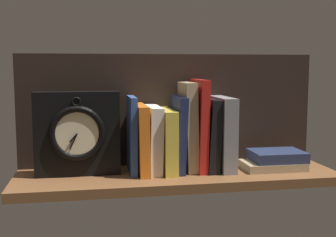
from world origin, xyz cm
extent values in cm
cube|color=brown|center=(0.00, 0.00, -1.25)|extent=(87.13, 24.80, 2.50)
cube|color=black|center=(0.00, 11.80, 16.18)|extent=(87.13, 1.20, 32.35)
cube|color=#2D4C8E|center=(-12.16, 2.74, 10.39)|extent=(1.87, 13.24, 20.78)
cube|color=orange|center=(-9.65, 2.74, 9.25)|extent=(3.00, 16.64, 18.53)
cube|color=silver|center=(-6.31, 2.74, 9.01)|extent=(3.85, 14.58, 18.11)
cube|color=gold|center=(-2.61, 2.74, 8.56)|extent=(3.51, 16.91, 17.14)
cube|color=#192147|center=(0.53, 2.74, 10.32)|extent=(3.06, 14.25, 20.71)
cube|color=tan|center=(3.46, 2.74, 12.23)|extent=(3.70, 12.02, 24.54)
cube|color=red|center=(6.46, 2.74, 12.62)|extent=(2.88, 14.26, 25.28)
cube|color=black|center=(9.47, 2.74, 9.96)|extent=(4.06, 15.00, 20.04)
cube|color=gray|center=(13.29, 2.74, 10.16)|extent=(4.06, 16.39, 20.34)
cube|color=black|center=(-26.65, 2.90, 11.13)|extent=(22.25, 5.27, 22.25)
torus|color=black|center=(-26.65, -0.13, 11.57)|extent=(14.50, 1.78, 14.50)
cylinder|color=beige|center=(-26.65, -0.13, 11.57)|extent=(11.70, 0.60, 11.70)
cube|color=black|center=(-27.61, -0.63, 10.51)|extent=(2.15, 0.30, 2.32)
cube|color=black|center=(-27.63, -0.63, 9.50)|extent=(2.24, 0.30, 4.26)
torus|color=black|center=(-26.65, 0.27, 19.82)|extent=(2.44, 0.44, 2.44)
cube|color=#9E8966|center=(27.14, -0.72, 1.10)|extent=(17.11, 10.40, 2.19)
cube|color=#232D4C|center=(28.66, -0.28, 3.62)|extent=(14.74, 11.57, 2.86)
camera|label=1|loc=(-23.54, -113.58, 28.76)|focal=46.53mm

